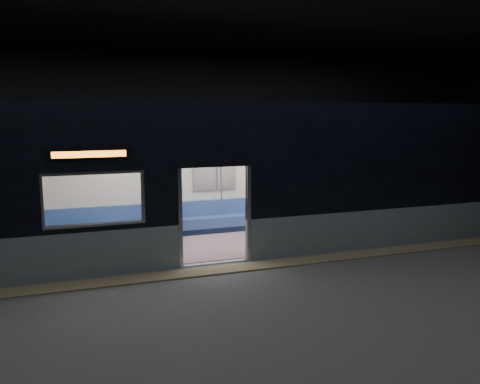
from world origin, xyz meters
TOP-DOWN VIEW (x-y plane):
  - station_floor at (0.00, 0.00)m, footprint 24.00×14.00m
  - station_envelope at (0.00, 0.00)m, footprint 24.00×14.00m
  - tactile_strip at (0.00, 0.55)m, footprint 22.80×0.50m
  - metro_car at (-0.00, 2.54)m, footprint 18.00×3.04m
  - passenger at (-0.51, 3.55)m, footprint 0.41×0.71m
  - handbag at (-0.49, 3.31)m, footprint 0.33×0.30m
  - transit_map at (0.83, 3.85)m, footprint 1.06×0.03m

SIDE VIEW (x-z plane):
  - station_floor at x=0.00m, z-range -0.01..0.00m
  - tactile_strip at x=0.00m, z-range 0.00..0.03m
  - handbag at x=-0.49m, z-range 0.61..0.75m
  - passenger at x=-0.51m, z-range 0.11..1.52m
  - transit_map at x=0.83m, z-range 1.15..1.84m
  - metro_car at x=0.00m, z-range 0.17..3.52m
  - station_envelope at x=0.00m, z-range 1.16..6.16m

